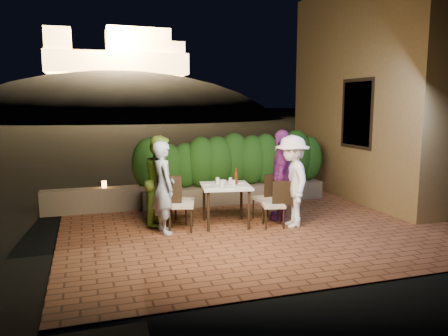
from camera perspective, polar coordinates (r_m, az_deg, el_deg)
name	(u,v)px	position (r m, az deg, el deg)	size (l,w,h in m)	color
ground	(266,231)	(7.83, 5.52, -8.25)	(400.00, 400.00, 0.00)	black
terrace_floor	(256,227)	(8.29, 4.15, -7.69)	(7.00, 6.00, 0.15)	brown
building_wall	(375,92)	(11.06, 19.09, 9.40)	(1.60, 5.00, 5.00)	olive
window_pane	(358,114)	(10.20, 17.10, 6.80)	(0.08, 1.00, 1.40)	black
window_frame	(358,114)	(10.19, 17.05, 6.80)	(0.06, 1.15, 1.55)	black
planter	(234,193)	(9.93, 1.38, -3.34)	(4.20, 0.55, 0.40)	brown
hedge	(235,161)	(9.81, 1.39, 0.96)	(4.00, 0.70, 1.10)	#1B4412
parapet	(97,200)	(9.40, -16.23, -4.04)	(2.20, 0.30, 0.50)	brown
hill	(120,146)	(67.36, -13.37, 2.86)	(52.00, 40.00, 22.00)	black
fortress	(117,46)	(67.58, -13.80, 15.19)	(26.00, 8.00, 8.00)	#FFCC7A
dining_table	(226,205)	(8.04, 0.22, -4.87)	(0.88, 0.88, 0.75)	white
plate_nw	(211,188)	(7.67, -1.67, -2.59)	(0.24, 0.24, 0.01)	white
plate_sw	(208,183)	(8.11, -2.13, -2.00)	(0.19, 0.19, 0.01)	white
plate_ne	(244,187)	(7.79, 2.58, -2.43)	(0.23, 0.23, 0.01)	white
plate_se	(238,182)	(8.23, 1.89, -1.84)	(0.24, 0.24, 0.01)	white
plate_centre	(227,185)	(7.96, 0.36, -2.19)	(0.22, 0.22, 0.01)	white
plate_front	(229,188)	(7.66, 0.66, -2.60)	(0.24, 0.24, 0.01)	white
glass_nw	(222,184)	(7.77, -0.28, -2.05)	(0.07, 0.07, 0.12)	silver
glass_sw	(218,180)	(8.09, -0.85, -1.64)	(0.07, 0.07, 0.12)	silver
glass_ne	(233,183)	(7.84, 1.23, -1.99)	(0.07, 0.07, 0.11)	silver
glass_se	(230,180)	(8.15, 0.84, -1.61)	(0.06, 0.06, 0.11)	silver
beer_bottle	(236,176)	(8.02, 1.57, -1.07)	(0.06, 0.06, 0.30)	#52200D
bowl	(222,181)	(8.21, -0.26, -1.77)	(0.17, 0.17, 0.04)	white
chair_left_front	(181,203)	(7.72, -5.67, -4.61)	(0.45, 0.45, 0.97)	black
chair_left_back	(181,199)	(8.21, -5.70, -4.11)	(0.41, 0.41, 0.89)	black
chair_right_front	(273,204)	(7.96, 6.45, -4.71)	(0.39, 0.39, 0.84)	black
chair_right_back	(265,197)	(8.42, 5.44, -3.84)	(0.41, 0.41, 0.88)	black
diner_blue	(164,187)	(7.56, -7.91, -2.52)	(0.58, 0.38, 1.60)	#A2BCD1
diner_green	(161,180)	(8.11, -8.19, -1.60)	(0.80, 0.62, 1.65)	#91CA3F
diner_white	(292,181)	(7.97, 8.88, -1.72)	(1.07, 0.62, 1.66)	white
diner_purple	(282,175)	(8.45, 7.54, -0.88)	(1.02, 0.42, 1.73)	#7B297C
parapet_lamp	(104,184)	(9.34, -15.39, -2.08)	(0.10, 0.10, 0.14)	orange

